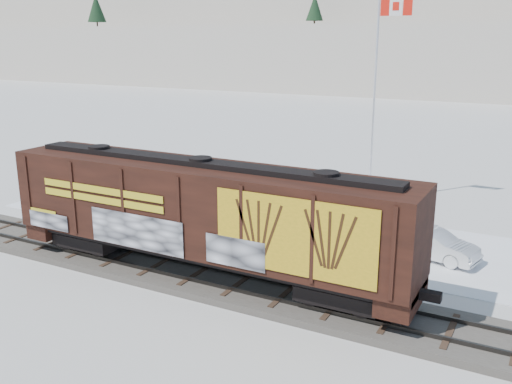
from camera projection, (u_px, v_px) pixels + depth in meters
The scene contains 7 objects.
ground at pixel (285, 300), 21.55m from camera, with size 500.00×500.00×0.00m, color white.
rail_track at pixel (285, 297), 21.51m from camera, with size 50.00×3.40×0.43m.
parking_strip at pixel (351, 240), 27.92m from camera, with size 40.00×8.00×0.03m, color white.
hopper_railcar at pixel (202, 211), 22.45m from camera, with size 17.24×3.06×4.62m.
flagpole at pixel (374, 129), 33.39m from camera, with size 2.30×0.90×11.99m.
car_silver at pixel (220, 216), 29.39m from camera, with size 1.67×4.16×1.42m, color silver.
car_white at pixel (432, 244), 25.44m from camera, with size 1.43×4.09×1.35m, color silver.
Camera 1 is at (8.36, -17.90, 9.59)m, focal length 40.00 mm.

